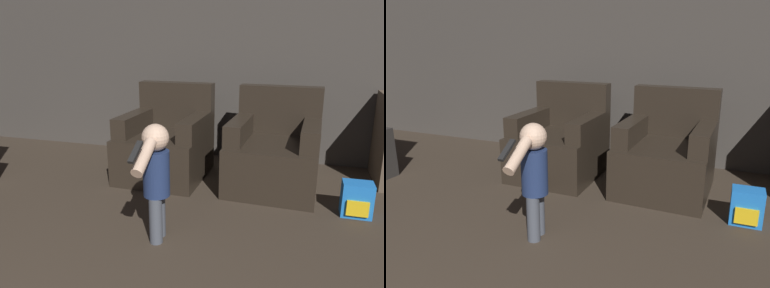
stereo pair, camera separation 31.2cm
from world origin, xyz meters
TOP-DOWN VIEW (x-y plane):
  - wall_back at (0.00, 4.50)m, footprint 8.40×0.05m
  - armchair_left at (-0.25, 3.66)m, footprint 0.84×0.93m
  - armchair_right at (0.86, 3.66)m, footprint 0.86×0.95m
  - person_toddler at (0.15, 2.37)m, footprint 0.19×0.59m
  - toy_backpack at (1.57, 3.19)m, footprint 0.24×0.19m

SIDE VIEW (x-z plane):
  - toy_backpack at x=1.57m, z-range 0.00..0.28m
  - armchair_left at x=-0.25m, z-range -0.14..0.80m
  - armchair_right at x=0.86m, z-range -0.14..0.80m
  - person_toddler at x=0.15m, z-range 0.08..0.93m
  - wall_back at x=0.00m, z-range 0.00..2.60m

